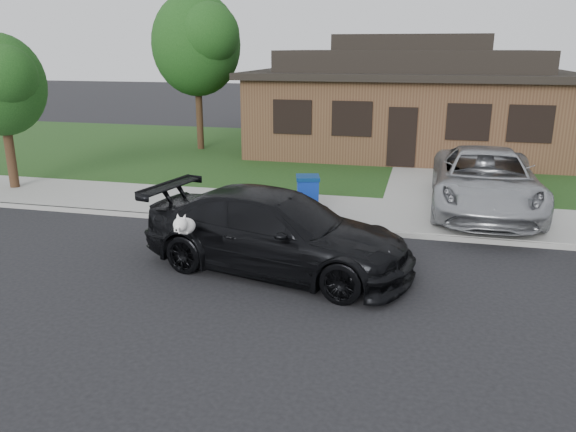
# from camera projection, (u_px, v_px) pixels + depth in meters

# --- Properties ---
(ground) EXTENTS (120.00, 120.00, 0.00)m
(ground) POSITION_uv_depth(u_px,v_px,m) (162.00, 276.00, 10.94)
(ground) COLOR black
(ground) RESTS_ON ground
(sidewalk) EXTENTS (60.00, 3.00, 0.12)m
(sidewalk) POSITION_uv_depth(u_px,v_px,m) (242.00, 206.00, 15.57)
(sidewalk) COLOR gray
(sidewalk) RESTS_ON ground
(curb) EXTENTS (60.00, 0.12, 0.12)m
(curb) POSITION_uv_depth(u_px,v_px,m) (224.00, 221.00, 14.18)
(curb) COLOR gray
(curb) RESTS_ON ground
(lawn) EXTENTS (60.00, 13.00, 0.13)m
(lawn) POSITION_uv_depth(u_px,v_px,m) (304.00, 155.00, 23.01)
(lawn) COLOR #193814
(lawn) RESTS_ON ground
(driveway) EXTENTS (4.50, 13.00, 0.14)m
(driveway) POSITION_uv_depth(u_px,v_px,m) (459.00, 178.00, 18.85)
(driveway) COLOR gray
(driveway) RESTS_ON ground
(sedan) EXTENTS (5.78, 3.27, 1.58)m
(sedan) POSITION_uv_depth(u_px,v_px,m) (277.00, 232.00, 11.04)
(sedan) COLOR black
(sedan) RESTS_ON ground
(minivan) EXTENTS (2.72, 5.77, 1.60)m
(minivan) POSITION_uv_depth(u_px,v_px,m) (485.00, 181.00, 14.65)
(minivan) COLOR #A0A2A7
(minivan) RESTS_ON driveway
(recycling_bin) EXTENTS (0.72, 0.72, 0.98)m
(recycling_bin) POSITION_uv_depth(u_px,v_px,m) (308.00, 194.00, 14.58)
(recycling_bin) COLOR #0D2C95
(recycling_bin) RESTS_ON sidewalk
(house) EXTENTS (12.60, 8.60, 4.65)m
(house) POSITION_uv_depth(u_px,v_px,m) (408.00, 101.00, 23.36)
(house) COLOR #422B1C
(house) RESTS_ON ground
(tree_0) EXTENTS (3.78, 3.60, 6.34)m
(tree_0) POSITION_uv_depth(u_px,v_px,m) (199.00, 42.00, 22.62)
(tree_0) COLOR #332114
(tree_0) RESTS_ON ground
(tree_2) EXTENTS (2.73, 2.60, 4.59)m
(tree_2) POSITION_uv_depth(u_px,v_px,m) (2.00, 83.00, 16.44)
(tree_2) COLOR #332114
(tree_2) RESTS_ON ground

